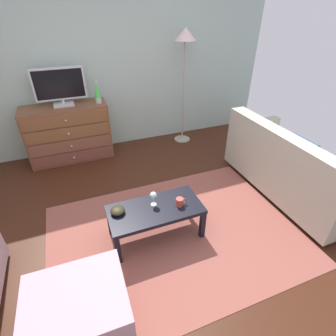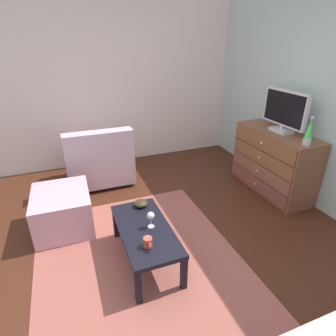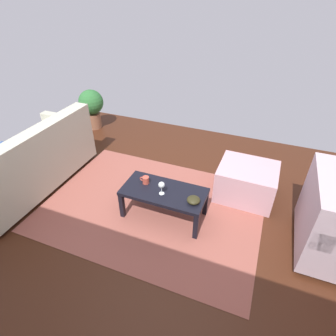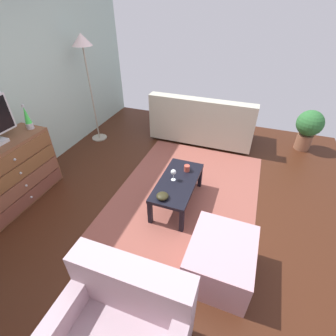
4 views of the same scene
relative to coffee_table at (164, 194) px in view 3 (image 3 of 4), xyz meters
name	(u,v)px [view 3 (image 3 of 4)]	position (x,y,z in m)	size (l,w,h in m)	color
ground_plane	(161,223)	(-0.01, 0.13, -0.35)	(5.55, 4.92, 0.05)	#401F11
area_rug	(152,206)	(0.19, -0.07, -0.32)	(2.60, 1.90, 0.01)	#924E43
coffee_table	(164,194)	(0.00, 0.00, 0.00)	(0.95, 0.46, 0.37)	black
wine_glass	(162,185)	(0.00, 0.06, 0.17)	(0.07, 0.07, 0.16)	silver
mug	(146,180)	(0.25, -0.05, 0.09)	(0.11, 0.08, 0.08)	#BE4939
bowl_decorative	(194,200)	(-0.36, 0.07, 0.08)	(0.14, 0.14, 0.06)	#2C2915
couch_large	(29,164)	(1.86, 0.11, 0.02)	(0.85, 1.84, 0.87)	#332319
ottoman	(246,182)	(-0.83, -0.71, -0.10)	(0.70, 0.60, 0.44)	#C596A2
potted_plant	(92,106)	(2.11, -1.68, 0.11)	(0.44, 0.44, 0.72)	brown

